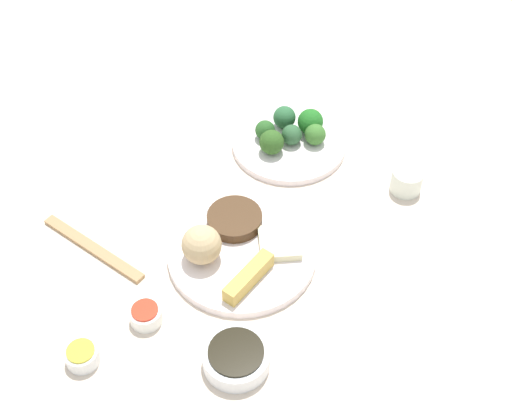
{
  "coord_description": "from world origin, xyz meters",
  "views": [
    {
      "loc": [
        0.34,
        -0.68,
        0.97
      ],
      "look_at": [
        0.0,
        0.09,
        0.06
      ],
      "focal_mm": 47.67,
      "sensor_mm": 36.0,
      "label": 1
    }
  ],
  "objects_px": {
    "soy_sauce_bowl": "(236,358)",
    "teacup": "(407,181)",
    "main_plate": "(241,254)",
    "broccoli_plate": "(289,144)",
    "sauce_ramekin_sweet_and_sour": "(146,315)",
    "sauce_ramekin_hot_mustard": "(82,356)",
    "chopsticks_pair": "(93,248)"
  },
  "relations": [
    {
      "from": "main_plate",
      "to": "soy_sauce_bowl",
      "type": "relative_size",
      "value": 2.49
    },
    {
      "from": "main_plate",
      "to": "chopsticks_pair",
      "type": "height_order",
      "value": "main_plate"
    },
    {
      "from": "soy_sauce_bowl",
      "to": "sauce_ramekin_hot_mustard",
      "type": "bearing_deg",
      "value": -157.29
    },
    {
      "from": "sauce_ramekin_hot_mustard",
      "to": "sauce_ramekin_sweet_and_sour",
      "type": "height_order",
      "value": "same"
    },
    {
      "from": "main_plate",
      "to": "teacup",
      "type": "bearing_deg",
      "value": 51.93
    },
    {
      "from": "main_plate",
      "to": "soy_sauce_bowl",
      "type": "xyz_separation_m",
      "value": [
        0.08,
        -0.2,
        0.01
      ]
    },
    {
      "from": "sauce_ramekin_sweet_and_sour",
      "to": "teacup",
      "type": "xyz_separation_m",
      "value": [
        0.31,
        0.47,
        0.01
      ]
    },
    {
      "from": "sauce_ramekin_sweet_and_sour",
      "to": "teacup",
      "type": "distance_m",
      "value": 0.56
    },
    {
      "from": "main_plate",
      "to": "broccoli_plate",
      "type": "height_order",
      "value": "main_plate"
    },
    {
      "from": "sauce_ramekin_sweet_and_sour",
      "to": "chopsticks_pair",
      "type": "relative_size",
      "value": 0.23
    },
    {
      "from": "broccoli_plate",
      "to": "chopsticks_pair",
      "type": "height_order",
      "value": "broccoli_plate"
    },
    {
      "from": "main_plate",
      "to": "sauce_ramekin_hot_mustard",
      "type": "height_order",
      "value": "sauce_ramekin_hot_mustard"
    },
    {
      "from": "broccoli_plate",
      "to": "teacup",
      "type": "height_order",
      "value": "teacup"
    },
    {
      "from": "soy_sauce_bowl",
      "to": "chopsticks_pair",
      "type": "bearing_deg",
      "value": 162.57
    },
    {
      "from": "main_plate",
      "to": "teacup",
      "type": "xyz_separation_m",
      "value": [
        0.22,
        0.28,
        0.02
      ]
    },
    {
      "from": "broccoli_plate",
      "to": "main_plate",
      "type": "bearing_deg",
      "value": -83.89
    },
    {
      "from": "sauce_ramekin_sweet_and_sour",
      "to": "teacup",
      "type": "relative_size",
      "value": 0.89
    },
    {
      "from": "teacup",
      "to": "chopsticks_pair",
      "type": "distance_m",
      "value": 0.6
    },
    {
      "from": "main_plate",
      "to": "sauce_ramekin_hot_mustard",
      "type": "xyz_separation_m",
      "value": [
        -0.14,
        -0.29,
        0.01
      ]
    },
    {
      "from": "sauce_ramekin_sweet_and_sour",
      "to": "teacup",
      "type": "bearing_deg",
      "value": 56.44
    },
    {
      "from": "soy_sauce_bowl",
      "to": "sauce_ramekin_hot_mustard",
      "type": "distance_m",
      "value": 0.24
    },
    {
      "from": "soy_sauce_bowl",
      "to": "teacup",
      "type": "height_order",
      "value": "teacup"
    },
    {
      "from": "broccoli_plate",
      "to": "sauce_ramekin_hot_mustard",
      "type": "distance_m",
      "value": 0.61
    },
    {
      "from": "sauce_ramekin_sweet_and_sour",
      "to": "soy_sauce_bowl",
      "type": "bearing_deg",
      "value": -4.26
    },
    {
      "from": "chopsticks_pair",
      "to": "sauce_ramekin_sweet_and_sour",
      "type": "bearing_deg",
      "value": -29.29
    },
    {
      "from": "chopsticks_pair",
      "to": "main_plate",
      "type": "bearing_deg",
      "value": 20.02
    },
    {
      "from": "main_plate",
      "to": "broccoli_plate",
      "type": "bearing_deg",
      "value": 96.11
    },
    {
      "from": "soy_sauce_bowl",
      "to": "teacup",
      "type": "xyz_separation_m",
      "value": [
        0.14,
        0.48,
        0.01
      ]
    },
    {
      "from": "main_plate",
      "to": "sauce_ramekin_sweet_and_sour",
      "type": "height_order",
      "value": "sauce_ramekin_sweet_and_sour"
    },
    {
      "from": "broccoli_plate",
      "to": "chopsticks_pair",
      "type": "bearing_deg",
      "value": -118.76
    },
    {
      "from": "sauce_ramekin_hot_mustard",
      "to": "teacup",
      "type": "xyz_separation_m",
      "value": [
        0.36,
        0.57,
        0.01
      ]
    },
    {
      "from": "sauce_ramekin_hot_mustard",
      "to": "teacup",
      "type": "relative_size",
      "value": 0.89
    }
  ]
}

